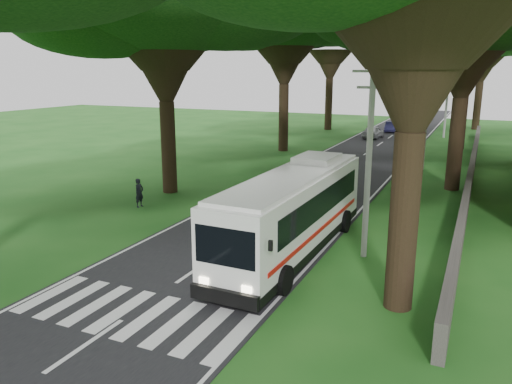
{
  "coord_description": "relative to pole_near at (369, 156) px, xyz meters",
  "views": [
    {
      "loc": [
        9.47,
        -13.36,
        7.48
      ],
      "look_at": [
        0.61,
        6.07,
        2.2
      ],
      "focal_mm": 35.0,
      "sensor_mm": 36.0,
      "label": 1
    }
  ],
  "objects": [
    {
      "name": "property_wall",
      "position": [
        3.5,
        18.0,
        -3.58
      ],
      "size": [
        0.35,
        50.0,
        1.2
      ],
      "primitive_type": "cube",
      "color": "#383533",
      "rests_on": "ground"
    },
    {
      "name": "tree_r_far",
      "position": [
        3.0,
        50.0,
        7.84
      ],
      "size": [
        16.17,
        16.17,
        15.53
      ],
      "color": "black",
      "rests_on": "ground"
    },
    {
      "name": "tree_r_midb",
      "position": [
        2.0,
        32.0,
        8.61
      ],
      "size": [
        13.28,
        13.28,
        15.82
      ],
      "color": "black",
      "rests_on": "ground"
    },
    {
      "name": "coach_bus",
      "position": [
        -2.8,
        -0.8,
        -2.35
      ],
      "size": [
        2.9,
        11.57,
        3.4
      ],
      "rotation": [
        0.0,
        0.0,
        -0.02
      ],
      "color": "white",
      "rests_on": "ground"
    },
    {
      "name": "road",
      "position": [
        -5.5,
        19.0,
        -4.17
      ],
      "size": [
        8.0,
        120.0,
        0.04
      ],
      "primitive_type": "cube",
      "color": "black",
      "rests_on": "ground"
    },
    {
      "name": "tree_l_midb",
      "position": [
        -13.0,
        24.0,
        8.28
      ],
      "size": [
        16.04,
        16.04,
        15.95
      ],
      "color": "black",
      "rests_on": "ground"
    },
    {
      "name": "pole_far",
      "position": [
        0.0,
        40.0,
        0.0
      ],
      "size": [
        1.6,
        0.24,
        8.0
      ],
      "color": "gray",
      "rests_on": "ground"
    },
    {
      "name": "distant_car_c",
      "position": [
        -4.7,
        59.11,
        -3.42
      ],
      "size": [
        3.36,
        5.4,
        1.46
      ],
      "primitive_type": "imported",
      "rotation": [
        0.0,
        0.0,
        2.86
      ],
      "color": "maroon",
      "rests_on": "road"
    },
    {
      "name": "distant_car_a",
      "position": [
        -7.08,
        36.03,
        -3.46
      ],
      "size": [
        1.89,
        4.15,
        1.38
      ],
      "primitive_type": "imported",
      "rotation": [
        0.0,
        0.0,
        3.08
      ],
      "color": "#A6A5AA",
      "rests_on": "road"
    },
    {
      "name": "pole_near",
      "position": [
        0.0,
        0.0,
        0.0
      ],
      "size": [
        1.6,
        0.24,
        8.0
      ],
      "color": "gray",
      "rests_on": "ground"
    },
    {
      "name": "ground",
      "position": [
        -5.5,
        -6.0,
        -4.18
      ],
      "size": [
        140.0,
        140.0,
        0.0
      ],
      "primitive_type": "plane",
      "color": "#194D16",
      "rests_on": "ground"
    },
    {
      "name": "crosswalk",
      "position": [
        -5.5,
        -8.0,
        -4.18
      ],
      "size": [
        8.0,
        3.0,
        0.01
      ],
      "primitive_type": "cube",
      "color": "silver",
      "rests_on": "ground"
    },
    {
      "name": "pole_mid",
      "position": [
        0.0,
        20.0,
        0.0
      ],
      "size": [
        1.6,
        0.24,
        8.0
      ],
      "color": "gray",
      "rests_on": "ground"
    },
    {
      "name": "pedestrian",
      "position": [
        -13.06,
        2.35,
        -3.38
      ],
      "size": [
        0.44,
        0.62,
        1.61
      ],
      "primitive_type": "imported",
      "rotation": [
        0.0,
        0.0,
        1.48
      ],
      "color": "black",
      "rests_on": "ground"
    },
    {
      "name": "tree_l_mida",
      "position": [
        -13.5,
        6.0,
        7.07
      ],
      "size": [
        14.59,
        14.59,
        14.45
      ],
      "color": "black",
      "rests_on": "ground"
    },
    {
      "name": "distant_car_b",
      "position": [
        -6.3,
        42.82,
        -3.54
      ],
      "size": [
        1.64,
        3.81,
        1.22
      ],
      "primitive_type": "imported",
      "rotation": [
        0.0,
        0.0,
        0.1
      ],
      "color": "#22204C",
      "rests_on": "road"
    },
    {
      "name": "tree_l_far",
      "position": [
        -14.0,
        42.0,
        8.67
      ],
      "size": [
        14.07,
        14.07,
        16.0
      ],
      "color": "black",
      "rests_on": "ground"
    }
  ]
}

